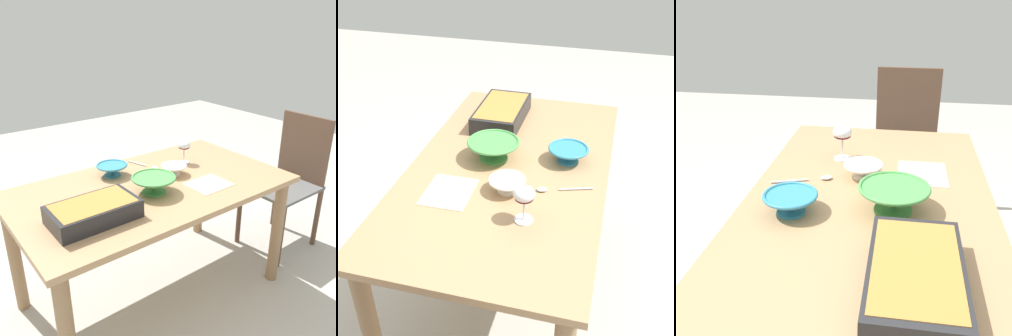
{
  "view_description": "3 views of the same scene",
  "coord_description": "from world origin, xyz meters",
  "views": [
    {
      "loc": [
        -1.03,
        -1.49,
        1.57
      ],
      "look_at": [
        0.09,
        -0.03,
        0.81
      ],
      "focal_mm": 39.23,
      "sensor_mm": 36.0,
      "label": 1
    },
    {
      "loc": [
        1.62,
        0.41,
        1.78
      ],
      "look_at": [
        0.06,
        0.0,
        0.76
      ],
      "focal_mm": 48.54,
      "sensor_mm": 36.0,
      "label": 2
    },
    {
      "loc": [
        -1.18,
        -0.1,
        1.4
      ],
      "look_at": [
        0.14,
        0.1,
        0.78
      ],
      "focal_mm": 42.95,
      "sensor_mm": 36.0,
      "label": 3
    }
  ],
  "objects": [
    {
      "name": "small_bowl",
      "position": [
        0.18,
        0.04,
        0.76
      ],
      "size": [
        0.15,
        0.15,
        0.06
      ],
      "color": "white",
      "rests_on": "dining_table"
    },
    {
      "name": "napkin",
      "position": [
        0.25,
        -0.19,
        0.73
      ],
      "size": [
        0.22,
        0.19,
        0.0
      ],
      "primitive_type": "cube",
      "rotation": [
        0.0,
        0.0,
        0.01
      ],
      "color": "beige",
      "rests_on": "dining_table"
    },
    {
      "name": "ground_plane",
      "position": [
        0.0,
        0.0,
        0.0
      ],
      "size": [
        8.0,
        8.0,
        0.0
      ],
      "primitive_type": "plane",
      "color": "#B2ADA3"
    },
    {
      "name": "casserole_dish",
      "position": [
        -0.42,
        -0.15,
        0.77
      ],
      "size": [
        0.39,
        0.22,
        0.09
      ],
      "color": "#262628",
      "rests_on": "dining_table"
    },
    {
      "name": "wine_glass",
      "position": [
        0.34,
        0.14,
        0.84
      ],
      "size": [
        0.08,
        0.08,
        0.15
      ],
      "color": "white",
      "rests_on": "dining_table"
    },
    {
      "name": "dining_table",
      "position": [
        0.0,
        0.0,
        0.62
      ],
      "size": [
        1.49,
        0.85,
        0.73
      ],
      "color": "tan",
      "rests_on": "ground_plane"
    },
    {
      "name": "serving_bowl",
      "position": [
        -0.05,
        -0.09,
        0.78
      ],
      "size": [
        0.23,
        0.23,
        0.09
      ],
      "color": "#4C994C",
      "rests_on": "dining_table"
    },
    {
      "name": "serving_spoon",
      "position": [
        0.13,
        0.21,
        0.73
      ],
      "size": [
        0.09,
        0.22,
        0.01
      ],
      "color": "silver",
      "rests_on": "dining_table"
    },
    {
      "name": "mixing_bowl",
      "position": [
        -0.11,
        0.24,
        0.77
      ],
      "size": [
        0.18,
        0.18,
        0.07
      ],
      "color": "teal",
      "rests_on": "dining_table"
    }
  ]
}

